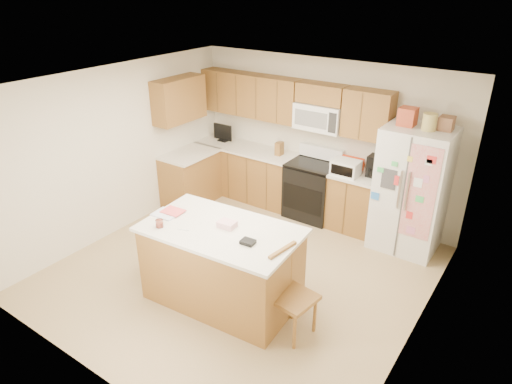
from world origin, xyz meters
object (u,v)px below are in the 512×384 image
Objects in this scene: stove at (312,189)px; windsor_chair_back at (256,245)px; island at (222,264)px; refrigerator at (412,189)px; windsor_chair_left at (160,245)px; windsor_chair_right at (292,296)px.

stove is 1.88m from windsor_chair_back.
island is (0.15, -2.53, 0.03)m from stove.
stove is 1.63m from refrigerator.
stove reaches higher than windsor_chair_left.
windsor_chair_left is (-1.03, -0.02, -0.09)m from island.
refrigerator reaches higher than windsor_chair_right.
windsor_chair_left is at bearing -109.03° from stove.
stove is at bearing 70.97° from windsor_chair_left.
stove is at bearing 113.87° from windsor_chair_right.
windsor_chair_back is 1.17m from windsor_chair_right.
island is at bearing -92.96° from windsor_chair_back.
stove is 2.54m from island.
windsor_chair_left is (-2.45, -2.49, -0.51)m from refrigerator.
stove reaches higher than windsor_chair_back.
stove is 0.55× the size of refrigerator.
windsor_chair_right is at bearing -66.13° from stove.
windsor_chair_right is at bearing -1.41° from island.
windsor_chair_left is (-0.88, -2.55, -0.07)m from stove.
refrigerator is 2.22× the size of windsor_chair_back.
windsor_chair_back is (1.06, 0.68, 0.03)m from windsor_chair_left.
refrigerator is at bearing -2.30° from stove.
island is 1.03m from windsor_chair_left.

